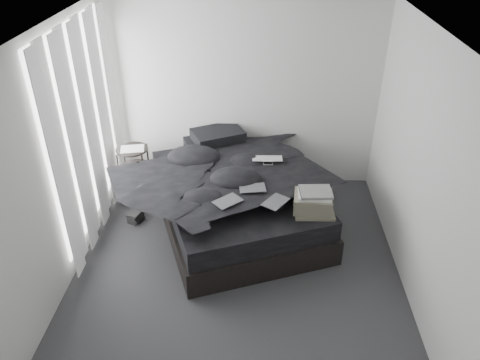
{
  "coord_description": "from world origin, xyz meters",
  "views": [
    {
      "loc": [
        0.22,
        -3.86,
        3.59
      ],
      "look_at": [
        0.0,
        0.8,
        0.75
      ],
      "focal_mm": 35.0,
      "sensor_mm": 36.0,
      "label": 1
    }
  ],
  "objects_px": {
    "laptop": "(268,155)",
    "box_lower": "(310,240)",
    "bed": "(236,210)",
    "side_stand": "(135,175)"
  },
  "relations": [
    {
      "from": "box_lower",
      "to": "laptop",
      "type": "bearing_deg",
      "value": 123.38
    },
    {
      "from": "bed",
      "to": "side_stand",
      "type": "distance_m",
      "value": 1.47
    },
    {
      "from": "box_lower",
      "to": "side_stand",
      "type": "bearing_deg",
      "value": 155.99
    },
    {
      "from": "bed",
      "to": "side_stand",
      "type": "xyz_separation_m",
      "value": [
        -1.38,
        0.44,
        0.23
      ]
    },
    {
      "from": "bed",
      "to": "side_stand",
      "type": "relative_size",
      "value": 3.03
    },
    {
      "from": "bed",
      "to": "box_lower",
      "type": "relative_size",
      "value": 5.05
    },
    {
      "from": "side_stand",
      "to": "box_lower",
      "type": "height_order",
      "value": "side_stand"
    },
    {
      "from": "side_stand",
      "to": "laptop",
      "type": "bearing_deg",
      "value": -7.75
    },
    {
      "from": "laptop",
      "to": "side_stand",
      "type": "bearing_deg",
      "value": 169.86
    },
    {
      "from": "laptop",
      "to": "box_lower",
      "type": "height_order",
      "value": "laptop"
    }
  ]
}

